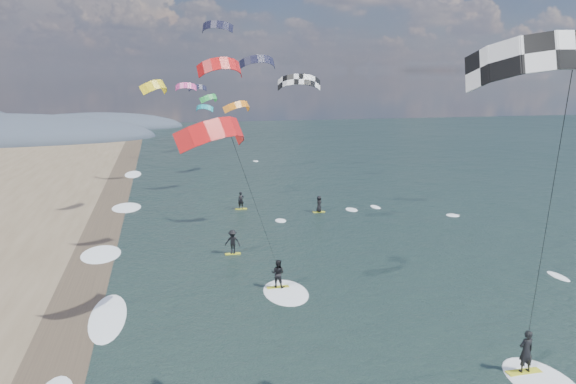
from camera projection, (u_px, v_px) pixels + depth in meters
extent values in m
cube|color=#382D23|center=(53.00, 369.00, 24.52)|extent=(3.00, 240.00, 0.00)
ellipsoid|color=#3D4756|center=(93.00, 128.00, 127.25)|extent=(40.00, 18.00, 7.00)
cube|color=gold|center=(524.00, 372.00, 24.24)|extent=(1.55, 0.47, 0.07)
imported|color=black|center=(526.00, 351.00, 24.03)|extent=(0.73, 0.50, 1.91)
ellipsoid|color=white|center=(542.00, 382.00, 23.55)|extent=(2.60, 4.20, 0.12)
cylinder|color=black|center=(545.00, 232.00, 19.40)|extent=(0.02, 0.02, 14.02)
cube|color=gold|center=(278.00, 287.00, 33.72)|extent=(1.35, 0.42, 0.06)
imported|color=black|center=(278.00, 273.00, 33.53)|extent=(1.05, 0.98, 1.72)
ellipsoid|color=white|center=(286.00, 292.00, 33.03)|extent=(2.60, 4.20, 0.12)
cylinder|color=black|center=(256.00, 207.00, 29.26)|extent=(0.02, 0.02, 11.39)
cube|color=gold|center=(233.00, 254.00, 39.92)|extent=(1.10, 0.35, 0.05)
imported|color=black|center=(233.00, 242.00, 39.73)|extent=(1.29, 1.02, 1.74)
cube|color=gold|center=(319.00, 212.00, 51.73)|extent=(1.10, 0.35, 0.05)
imported|color=black|center=(319.00, 204.00, 51.57)|extent=(0.48, 0.73, 1.49)
cube|color=gold|center=(241.00, 209.00, 52.93)|extent=(1.10, 0.35, 0.05)
imported|color=black|center=(241.00, 200.00, 52.75)|extent=(0.58, 0.39, 1.60)
ellipsoid|color=white|center=(94.00, 319.00, 29.55)|extent=(2.40, 5.40, 0.11)
ellipsoid|color=white|center=(111.00, 254.00, 40.03)|extent=(2.40, 5.40, 0.11)
ellipsoid|color=white|center=(123.00, 208.00, 53.38)|extent=(2.40, 5.40, 0.11)
ellipsoid|color=white|center=(132.00, 174.00, 70.54)|extent=(2.40, 5.40, 0.11)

